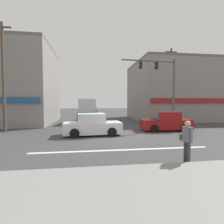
{
  "coord_description": "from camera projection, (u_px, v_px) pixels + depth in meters",
  "views": [
    {
      "loc": [
        -1.68,
        -11.93,
        2.37
      ],
      "look_at": [
        0.23,
        2.0,
        1.6
      ],
      "focal_mm": 28.0,
      "sensor_mm": 36.0,
      "label": 1
    }
  ],
  "objects": [
    {
      "name": "sedan_parked_curbside",
      "position": [
        166.0,
        122.0,
        14.78
      ],
      "size": [
        4.15,
        1.97,
        1.58
      ],
      "color": "maroon",
      "rests_on": "ground"
    },
    {
      "name": "ground_plane",
      "position": [
        113.0,
        136.0,
        12.16
      ],
      "size": [
        120.0,
        120.0,
        0.0
      ],
      "primitive_type": "plane",
      "color": "#3D3D3F"
    },
    {
      "name": "traffic_light_mast",
      "position": [
        164.0,
        82.0,
        15.36
      ],
      "size": [
        4.89,
        0.38,
        6.2
      ],
      "color": "#47474C",
      "rests_on": "ground"
    },
    {
      "name": "sidewalk_curb",
      "position": [
        168.0,
        209.0,
        3.75
      ],
      "size": [
        40.0,
        5.0,
        0.16
      ],
      "primitive_type": "cube",
      "color": "gray",
      "rests_on": "ground"
    },
    {
      "name": "utility_pole_near_left",
      "position": [
        3.0,
        76.0,
        13.84
      ],
      "size": [
        1.4,
        0.22,
        8.67
      ],
      "color": "brown",
      "rests_on": "ground"
    },
    {
      "name": "box_truck_approaching_near",
      "position": [
        88.0,
        112.0,
        20.58
      ],
      "size": [
        2.54,
        5.73,
        2.75
      ],
      "color": "#1E6033",
      "rests_on": "ground"
    },
    {
      "name": "building_right_corner",
      "position": [
        182.0,
        92.0,
        25.03
      ],
      "size": [
        13.92,
        10.41,
        7.87
      ],
      "color": "gray",
      "rests_on": "ground"
    },
    {
      "name": "pedestrian_foreground_with_bag",
      "position": [
        187.0,
        139.0,
        6.73
      ],
      "size": [
        0.29,
        0.68,
        1.67
      ],
      "color": "#333338",
      "rests_on": "ground"
    },
    {
      "name": "building_left_block",
      "position": [
        6.0,
        85.0,
        19.79
      ],
      "size": [
        10.49,
        9.74,
        8.62
      ],
      "color": "gray",
      "rests_on": "ground"
    },
    {
      "name": "utility_pole_far_right",
      "position": [
        171.0,
        84.0,
        20.84
      ],
      "size": [
        1.4,
        0.22,
        8.76
      ],
      "color": "brown",
      "rests_on": "ground"
    },
    {
      "name": "sedan_crossing_center",
      "position": [
        92.0,
        125.0,
        12.63
      ],
      "size": [
        4.2,
        2.08,
        1.58
      ],
      "color": "silver",
      "rests_on": "ground"
    },
    {
      "name": "lane_marking_stripe",
      "position": [
        122.0,
        150.0,
        8.7
      ],
      "size": [
        9.0,
        0.24,
        0.01
      ],
      "primitive_type": "cube",
      "color": "silver",
      "rests_on": "ground"
    }
  ]
}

